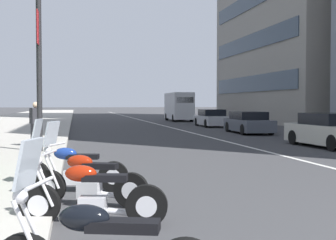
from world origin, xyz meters
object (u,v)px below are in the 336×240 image
motorcycle_by_sign_pole (72,170)px  car_far_down_avenue (331,131)px  motorcycle_mid_row (91,198)px  car_lead_in_lane (212,118)px  motorcycle_second_in_row (87,181)px  car_following_behind (248,123)px  pedestrian_on_plaza (36,124)px  delivery_van_ahead (179,106)px

motorcycle_by_sign_pole → car_far_down_avenue: (7.07, -10.20, 0.22)m
motorcycle_mid_row → car_lead_in_lane: car_lead_in_lane is taller
motorcycle_second_in_row → car_following_behind: (17.04, -9.89, 0.19)m
car_far_down_avenue → pedestrian_on_plaza: pedestrian_on_plaza is taller
delivery_van_ahead → motorcycle_mid_row: bearing=167.1°
motorcycle_mid_row → car_lead_in_lane: 27.96m
motorcycle_by_sign_pole → car_following_behind: 18.69m
car_far_down_avenue → pedestrian_on_plaza: bearing=81.3°
motorcycle_mid_row → motorcycle_second_in_row: bearing=-75.0°
car_following_behind → car_lead_in_lane: bearing=1.5°
car_lead_in_lane → delivery_van_ahead: (11.14, -0.04, 0.89)m
motorcycle_second_in_row → car_lead_in_lane: motorcycle_second_in_row is taller
delivery_van_ahead → car_far_down_avenue: bearing=-178.1°
motorcycle_by_sign_pole → car_following_behind: size_ratio=0.48×
motorcycle_by_sign_pole → car_far_down_avenue: bearing=-132.4°
car_lead_in_lane → pedestrian_on_plaza: size_ratio=2.57×
motorcycle_second_in_row → car_following_behind: bearing=-96.6°
delivery_van_ahead → pedestrian_on_plaza: delivery_van_ahead is taller
delivery_van_ahead → motorcycle_second_in_row: bearing=166.6°
motorcycle_by_sign_pole → car_following_behind: motorcycle_by_sign_pole is taller
car_far_down_avenue → car_following_behind: size_ratio=0.96×
motorcycle_mid_row → motorcycle_by_sign_pole: bearing=-69.8°
car_lead_in_lane → motorcycle_by_sign_pole: bearing=157.4°
pedestrian_on_plaza → motorcycle_second_in_row: bearing=156.9°
motorcycle_mid_row → motorcycle_by_sign_pole: 2.66m
motorcycle_mid_row → pedestrian_on_plaza: size_ratio=1.27×
motorcycle_mid_row → motorcycle_second_in_row: motorcycle_second_in_row is taller
motorcycle_mid_row → delivery_van_ahead: (37.23, -10.06, 1.10)m
car_following_behind → delivery_van_ahead: 18.92m
motorcycle_second_in_row → car_far_down_avenue: 13.02m
motorcycle_mid_row → motorcycle_by_sign_pole: size_ratio=0.98×
motorcycle_by_sign_pole → car_lead_in_lane: size_ratio=0.50×
motorcycle_by_sign_pole → pedestrian_on_plaza: (8.41, 1.38, 0.57)m
car_far_down_avenue → delivery_van_ahead: delivery_van_ahead is taller
motorcycle_second_in_row → car_lead_in_lane: size_ratio=0.46×
motorcycle_second_in_row → motorcycle_by_sign_pole: bearing=-55.3°
car_lead_in_lane → delivery_van_ahead: bearing=0.9°
delivery_van_ahead → pedestrian_on_plaza: (-26.18, 11.73, -0.50)m
pedestrian_on_plaza → car_lead_in_lane: bearing=-70.5°
motorcycle_second_in_row → car_far_down_avenue: motorcycle_second_in_row is taller
motorcycle_mid_row → delivery_van_ahead: delivery_van_ahead is taller
motorcycle_mid_row → car_far_down_avenue: car_far_down_avenue is taller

